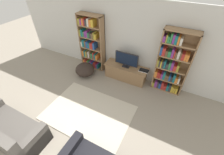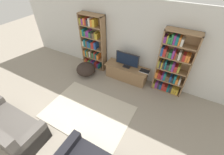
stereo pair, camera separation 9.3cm
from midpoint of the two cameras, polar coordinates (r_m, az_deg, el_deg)
name	(u,v)px [view 2 (the right image)]	position (r m, az deg, el deg)	size (l,w,h in m)	color
wall_back	(130,41)	(4.98, 7.36, 13.52)	(8.80, 0.06, 2.60)	silver
bookshelf_left	(93,43)	(5.57, -6.91, 12.81)	(0.91, 0.30, 2.02)	#93704C
bookshelf_right	(172,66)	(4.74, 22.42, 4.24)	(0.91, 0.30, 2.02)	#93704C
tv_stand	(126,73)	(5.26, 6.03, 1.88)	(1.49, 0.49, 0.53)	#8E6B47
television	(127,60)	(4.93, 6.35, 6.70)	(0.79, 0.16, 0.53)	black
laptop	(145,71)	(4.97, 12.85, 2.37)	(0.32, 0.21, 0.03)	silver
area_rug	(88,112)	(4.41, -8.46, -12.82)	(2.36, 1.65, 0.02)	beige
couch_left_sectional	(8,129)	(4.44, -34.32, -15.77)	(1.75, 0.81, 0.87)	#56514C
beanbag_ottoman	(86,69)	(5.52, -9.45, 3.13)	(0.68, 0.68, 0.46)	#2D231E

